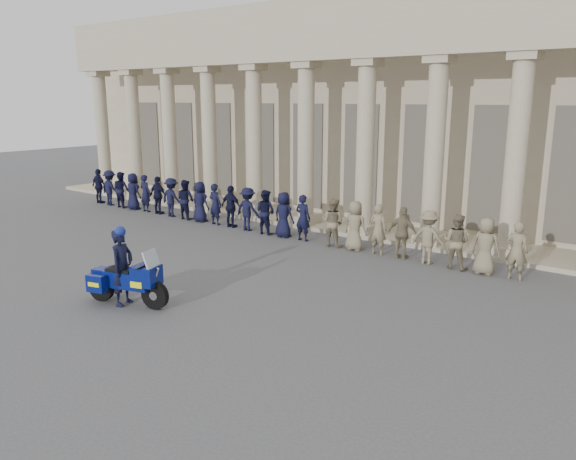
# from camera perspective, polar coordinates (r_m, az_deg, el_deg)

# --- Properties ---
(ground) EXTENTS (90.00, 90.00, 0.00)m
(ground) POSITION_cam_1_polar(r_m,az_deg,el_deg) (13.94, -4.36, -7.69)
(ground) COLOR #4C4C4F
(ground) RESTS_ON ground
(building) EXTENTS (40.00, 12.50, 9.00)m
(building) POSITION_cam_1_polar(r_m,az_deg,el_deg) (25.94, 18.05, 11.63)
(building) COLOR tan
(building) RESTS_ON ground
(officer_rank) EXTENTS (20.26, 0.63, 1.67)m
(officer_rank) POSITION_cam_1_polar(r_m,az_deg,el_deg) (21.61, -4.39, 2.17)
(officer_rank) COLOR black
(officer_rank) RESTS_ON ground
(motorcycle) EXTENTS (2.24, 1.20, 1.47)m
(motorcycle) POSITION_cam_1_polar(r_m,az_deg,el_deg) (14.32, -15.98, -4.92)
(motorcycle) COLOR black
(motorcycle) RESTS_ON ground
(rider) EXTENTS (0.63, 0.79, 1.99)m
(rider) POSITION_cam_1_polar(r_m,az_deg,el_deg) (14.29, -16.48, -3.54)
(rider) COLOR black
(rider) RESTS_ON ground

